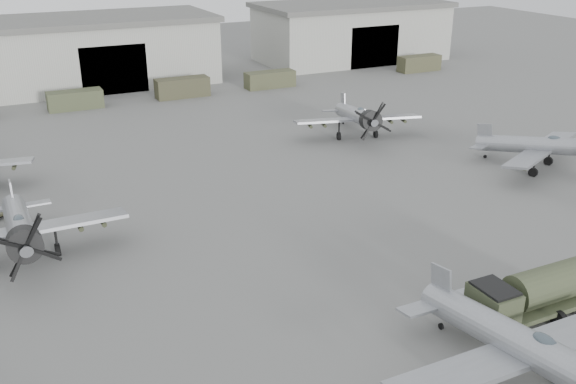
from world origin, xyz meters
name	(u,v)px	position (x,y,z in m)	size (l,w,h in m)	color
ground	(336,317)	(0.00, 0.00, 0.00)	(220.00, 220.00, 0.00)	#575755
hangar_center	(102,50)	(0.00, 61.96, 4.37)	(29.00, 14.80, 8.70)	#AAABA0
hangar_right	(351,31)	(38.00, 61.96, 4.37)	(29.00, 14.80, 8.70)	#AAABA0
support_truck_3	(75,100)	(-5.71, 50.00, 1.05)	(6.11, 2.20, 2.10)	#42482F
support_truck_4	(182,88)	(6.99, 50.00, 1.18)	(6.49, 2.20, 2.36)	#3E3D28
support_truck_5	(270,79)	(18.73, 50.00, 1.04)	(6.51, 2.20, 2.09)	#44462E
support_truck_7	(419,63)	(42.39, 50.00, 1.11)	(6.33, 2.20, 2.22)	#45442D
aircraft_near_1	(530,350)	(4.38, -9.02, 2.43)	(13.29, 11.96, 5.35)	#9A9DA2
aircraft_mid_1	(20,228)	(-14.38, 13.65, 2.37)	(12.92, 11.62, 5.20)	gray
aircraft_mid_3	(546,146)	(26.98, 11.68, 2.20)	(11.80, 10.70, 4.84)	#93969B
aircraft_far_1	(359,116)	(17.45, 26.21, 2.28)	(12.58, 11.32, 5.01)	#999BA1
fuel_tanker	(533,292)	(9.15, -4.67, 1.65)	(7.46, 3.42, 2.88)	#3D452D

